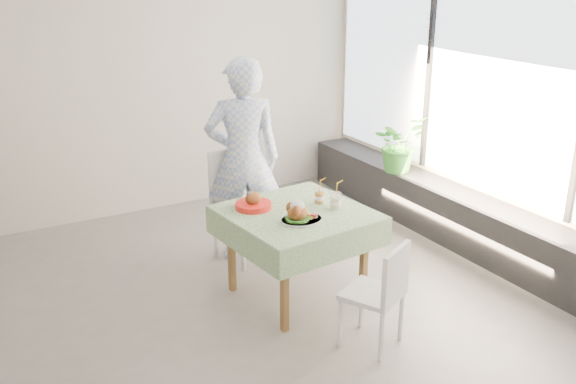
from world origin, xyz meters
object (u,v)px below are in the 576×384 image
diner (243,160)px  juice_cup_orange (319,197)px  main_dish (299,215)px  chair_near (373,314)px  cafe_table (297,244)px  chair_far (245,225)px  potted_plant (399,144)px

diner → juice_cup_orange: bearing=126.0°
main_dish → juice_cup_orange: juice_cup_orange is taller
diner → main_dish: size_ratio=5.61×
chair_near → juice_cup_orange: 1.10m
cafe_table → chair_far: 0.89m
cafe_table → juice_cup_orange: (0.25, 0.07, 0.34)m
main_dish → chair_far: bearing=86.9°
chair_near → diner: 1.91m
chair_near → diner: bearing=94.5°
chair_far → diner: bearing=72.2°
main_dish → cafe_table: bearing=65.0°
potted_plant → main_dish: bearing=-147.8°
diner → chair_far: bearing=90.2°
chair_far → juice_cup_orange: (0.28, -0.81, 0.49)m
chair_near → diner: size_ratio=0.43×
chair_far → chair_near: (0.15, -1.75, -0.06)m
cafe_table → diner: (-0.02, 0.91, 0.46)m
chair_near → cafe_table: bearing=97.7°
cafe_table → chair_far: size_ratio=1.14×
cafe_table → potted_plant: 2.10m
chair_far → juice_cup_orange: chair_far is taller
main_dish → juice_cup_orange: 0.43m
diner → juice_cup_orange: 0.89m
main_dish → potted_plant: size_ratio=0.55×
potted_plant → chair_near: bearing=-132.1°
diner → potted_plant: 1.84m
cafe_table → juice_cup_orange: 0.42m
chair_near → main_dish: size_ratio=2.39×
chair_near → diner: diner is taller
diner → cafe_table: bearing=109.4°
chair_far → main_dish: size_ratio=3.03×
chair_far → chair_near: bearing=-85.1°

